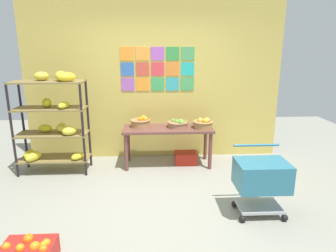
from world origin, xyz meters
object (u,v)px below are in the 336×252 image
Objects in this scene: fruit_basket_right at (141,122)px; orange_crate_foreground at (29,252)px; shopping_cart at (261,178)px; fruit_basket_left at (203,123)px; banana_shelf_unit at (53,118)px; fruit_basket_back_left at (178,124)px; display_table at (168,133)px; produce_crate_under_table at (186,158)px.

orange_crate_foreground is (-0.95, -2.42, -0.63)m from fruit_basket_right.
fruit_basket_left is at bearing 97.45° from shopping_cart.
fruit_basket_right is at bearing 172.56° from fruit_basket_left.
banana_shelf_unit is 2.38m from fruit_basket_left.
banana_shelf_unit reaches higher than fruit_basket_back_left.
fruit_basket_back_left reaches higher than orange_crate_foreground.
banana_shelf_unit is 4.73× the size of fruit_basket_left.
fruit_basket_back_left is 1.03× the size of fruit_basket_left.
display_table is 0.56m from produce_crate_under_table.
orange_crate_foreground is (-1.57, -2.35, -0.60)m from fruit_basket_back_left.
orange_crate_foreground is at bearing -171.24° from shopping_cart.
display_table is at bearing -170.07° from fruit_basket_back_left.
fruit_basket_back_left is at bearing -5.71° from fruit_basket_right.
shopping_cart is at bearing -66.98° from produce_crate_under_table.
orange_crate_foreground is (-1.71, -2.36, 0.01)m from produce_crate_under_table.
banana_shelf_unit is 4.29× the size of produce_crate_under_table.
display_table is at bearing 175.82° from fruit_basket_left.
fruit_basket_back_left is at bearing 170.00° from fruit_basket_left.
display_table reaches higher than orange_crate_foreground.
shopping_cart is at bearing 16.55° from orange_crate_foreground.
shopping_cart is (0.70, -1.65, 0.37)m from produce_crate_under_table.
banana_shelf_unit reaches higher than fruit_basket_right.
shopping_cart reaches higher than display_table.
banana_shelf_unit is 1.08× the size of display_table.
banana_shelf_unit is at bearing 100.32° from orange_crate_foreground.
fruit_basket_left is 3.09m from orange_crate_foreground.
orange_crate_foreground reaches higher than produce_crate_under_table.
fruit_basket_right is 1.04m from fruit_basket_left.
fruit_basket_back_left reaches higher than produce_crate_under_table.
banana_shelf_unit reaches higher than orange_crate_foreground.
fruit_basket_left is 0.72× the size of orange_crate_foreground.
fruit_basket_back_left is 2.89m from orange_crate_foreground.
display_table is 4.39× the size of fruit_basket_right.
fruit_basket_right reaches higher than fruit_basket_back_left.
produce_crate_under_table is 0.47× the size of shopping_cart.
fruit_basket_left reaches higher than orange_crate_foreground.
fruit_basket_left reaches higher than display_table.
fruit_basket_right reaches higher than fruit_basket_left.
produce_crate_under_table is (-0.27, 0.08, -0.63)m from fruit_basket_left.
banana_shelf_unit reaches higher than shopping_cart.
fruit_basket_back_left is 0.94× the size of produce_crate_under_table.
fruit_basket_right is (1.34, 0.28, -0.14)m from banana_shelf_unit.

